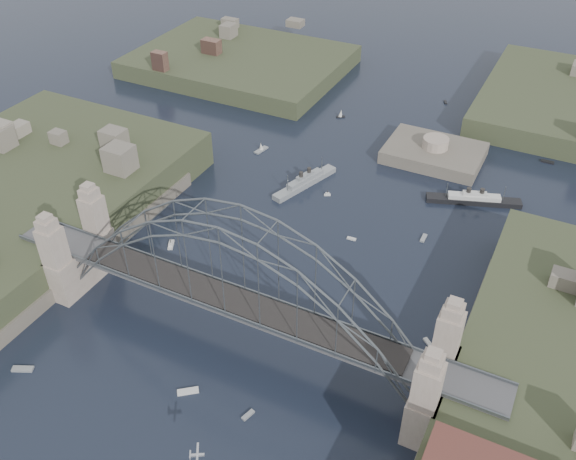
# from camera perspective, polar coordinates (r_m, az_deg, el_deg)

# --- Properties ---
(ground) EXTENTS (500.00, 500.00, 0.00)m
(ground) POSITION_cam_1_polar(r_m,az_deg,el_deg) (103.04, -4.58, -9.88)
(ground) COLOR black
(ground) RESTS_ON ground
(bridge) EXTENTS (84.00, 13.80, 24.60)m
(bridge) POSITION_cam_1_polar(r_m,az_deg,el_deg) (94.42, -4.95, -4.77)
(bridge) COLOR #4B4B4E
(bridge) RESTS_ON ground
(headland_nw) EXTENTS (60.00, 45.00, 9.00)m
(headland_nw) POSITION_cam_1_polar(r_m,az_deg,el_deg) (195.01, -4.37, 14.53)
(headland_nw) COLOR #333B22
(headland_nw) RESTS_ON ground
(fort_island) EXTENTS (22.00, 16.00, 9.40)m
(fort_island) POSITION_cam_1_polar(r_m,az_deg,el_deg) (151.71, 13.09, 6.26)
(fort_island) COLOR #595247
(fort_island) RESTS_ON ground
(naval_cruiser_near) EXTENTS (7.83, 17.76, 5.37)m
(naval_cruiser_near) POSITION_cam_1_polar(r_m,az_deg,el_deg) (137.44, 1.56, 4.38)
(naval_cruiser_near) COLOR gray
(naval_cruiser_near) RESTS_ON ground
(naval_cruiser_far) EXTENTS (4.36, 14.43, 4.83)m
(naval_cruiser_far) POSITION_cam_1_polar(r_m,az_deg,el_deg) (181.51, 3.07, 12.89)
(naval_cruiser_far) COLOR gray
(naval_cruiser_far) RESTS_ON ground
(ocean_liner) EXTENTS (19.41, 9.18, 4.83)m
(ocean_liner) POSITION_cam_1_polar(r_m,az_deg,el_deg) (137.59, 16.59, 2.67)
(ocean_liner) COLOR black
(ocean_liner) RESTS_ON ground
(aeroplane) EXTENTS (2.09, 3.09, 0.50)m
(aeroplane) POSITION_cam_1_polar(r_m,az_deg,el_deg) (82.29, -8.42, -19.65)
(aeroplane) COLOR #B3B5BA
(small_boat_a) EXTENTS (2.11, 2.95, 1.43)m
(small_boat_a) POSITION_cam_1_polar(r_m,az_deg,el_deg) (122.51, -10.63, -1.30)
(small_boat_a) COLOR silver
(small_boat_a) RESTS_ON ground
(small_boat_b) EXTENTS (1.81, 0.71, 0.45)m
(small_boat_b) POSITION_cam_1_polar(r_m,az_deg,el_deg) (122.63, 5.82, -0.81)
(small_boat_b) COLOR silver
(small_boat_b) RESTS_ON ground
(small_boat_c) EXTENTS (3.12, 2.78, 0.45)m
(small_boat_c) POSITION_cam_1_polar(r_m,az_deg,el_deg) (96.82, -9.12, -14.35)
(small_boat_c) COLOR silver
(small_boat_c) RESTS_ON ground
(small_boat_d) EXTENTS (0.90, 2.54, 0.45)m
(small_boat_d) POSITION_cam_1_polar(r_m,az_deg,el_deg) (125.01, 12.27, -0.74)
(small_boat_d) COLOR silver
(small_boat_d) RESTS_ON ground
(small_boat_e) EXTENTS (2.02, 4.11, 2.38)m
(small_boat_e) POSITION_cam_1_polar(r_m,az_deg,el_deg) (150.66, -2.47, 7.45)
(small_boat_e) COLOR silver
(small_boat_e) RESTS_ON ground
(small_boat_f) EXTENTS (1.43, 1.08, 1.43)m
(small_boat_f) POSITION_cam_1_polar(r_m,az_deg,el_deg) (134.61, 3.61, 3.27)
(small_boat_f) COLOR silver
(small_boat_f) RESTS_ON ground
(small_boat_h) EXTENTS (2.14, 1.85, 2.38)m
(small_boat_h) POSITION_cam_1_polar(r_m,az_deg,el_deg) (166.30, 4.84, 10.49)
(small_boat_h) COLOR silver
(small_boat_h) RESTS_ON ground
(small_boat_i) EXTENTS (2.02, 1.92, 0.45)m
(small_boat_i) POSITION_cam_1_polar(r_m,az_deg,el_deg) (104.40, 12.67, -10.02)
(small_boat_i) COLOR silver
(small_boat_i) RESTS_ON ground
(small_boat_j) EXTENTS (3.41, 2.36, 0.45)m
(small_boat_j) POSITION_cam_1_polar(r_m,az_deg,el_deg) (106.50, -23.05, -11.61)
(small_boat_j) COLOR silver
(small_boat_j) RESTS_ON ground
(small_boat_k) EXTENTS (1.37, 2.02, 0.45)m
(small_boat_k) POSITION_cam_1_polar(r_m,az_deg,el_deg) (179.07, 14.18, 11.23)
(small_boat_k) COLOR silver
(small_boat_k) RESTS_ON ground
(small_boat_l) EXTENTS (2.60, 2.07, 0.45)m
(small_boat_l) POSITION_cam_1_polar(r_m,az_deg,el_deg) (143.30, -13.94, 4.37)
(small_boat_l) COLOR silver
(small_boat_l) RESTS_ON ground
(small_boat_m) EXTENTS (1.25, 2.21, 0.45)m
(small_boat_m) POSITION_cam_1_polar(r_m,az_deg,el_deg) (93.29, -3.66, -16.52)
(small_boat_m) COLOR silver
(small_boat_m) RESTS_ON ground
(small_boat_n) EXTENTS (2.98, 1.00, 0.45)m
(small_boat_n) POSITION_cam_1_polar(r_m,az_deg,el_deg) (158.05, 22.59, 5.76)
(small_boat_n) COLOR silver
(small_boat_n) RESTS_ON ground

